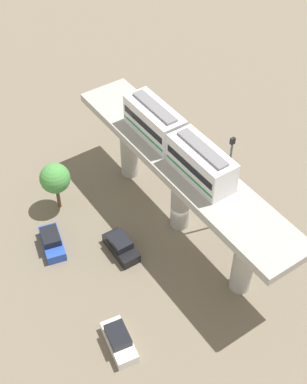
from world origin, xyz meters
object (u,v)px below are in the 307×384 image
(parked_car_blue, at_px, (52,242))
(parked_car_black, at_px, (121,246))
(parked_car_white, at_px, (119,340))
(tree_near_viaduct, at_px, (55,178))
(signal_post, at_px, (227,181))
(train, at_px, (177,141))

(parked_car_blue, bearing_deg, parked_car_black, -25.50)
(parked_car_white, distance_m, parked_car_black, 9.90)
(tree_near_viaduct, xyz_separation_m, signal_post, (12.17, -11.41, 2.12))
(train, bearing_deg, parked_car_blue, 163.06)
(train, distance_m, parked_car_black, 11.50)
(tree_near_viaduct, height_order, signal_post, signal_post)
(train, height_order, parked_car_white, train)
(parked_car_blue, xyz_separation_m, parked_car_white, (-0.27, -12.54, 0.00))
(train, relative_size, parked_car_black, 3.19)
(parked_car_blue, height_order, signal_post, signal_post)
(parked_car_white, bearing_deg, train, 46.68)
(parked_car_white, relative_size, tree_near_viaduct, 0.80)
(tree_near_viaduct, relative_size, signal_post, 0.50)
(train, xyz_separation_m, signal_post, (3.40, -3.44, -3.97))
(parked_car_black, distance_m, tree_near_viaduct, 9.42)
(parked_car_black, distance_m, signal_post, 11.77)
(parked_car_black, relative_size, signal_post, 0.38)
(train, relative_size, tree_near_viaduct, 2.44)
(signal_post, bearing_deg, parked_car_white, -160.46)
(parked_car_white, xyz_separation_m, parked_car_black, (5.39, 8.30, 0.00))
(parked_car_blue, distance_m, signal_post, 17.60)
(parked_car_black, bearing_deg, tree_near_viaduct, 104.92)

